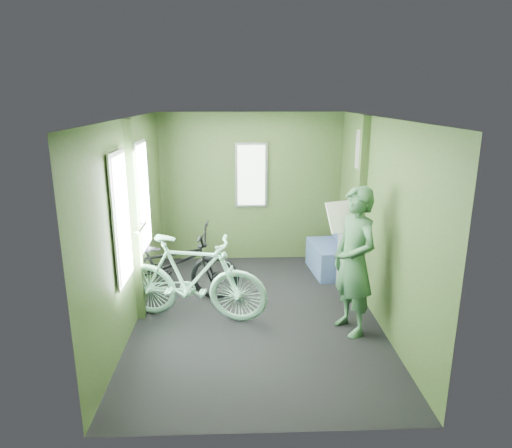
{
  "coord_description": "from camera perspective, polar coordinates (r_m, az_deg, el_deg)",
  "views": [
    {
      "loc": [
        -0.2,
        -4.97,
        2.53
      ],
      "look_at": [
        0.0,
        0.1,
        1.1
      ],
      "focal_mm": 32.0,
      "sensor_mm": 36.0,
      "label": 1
    }
  ],
  "objects": [
    {
      "name": "bicycle_mint",
      "position": [
        5.5,
        -7.84,
        -11.8
      ],
      "size": [
        1.85,
        0.99,
        1.11
      ],
      "primitive_type": "imported",
      "rotation": [
        0.0,
        -0.14,
        1.36
      ],
      "color": "#99E7C6",
      "rests_on": "ground"
    },
    {
      "name": "bicycle_black",
      "position": [
        6.09,
        -10.81,
        -9.1
      ],
      "size": [
        1.92,
        0.97,
        1.03
      ],
      "primitive_type": "imported",
      "rotation": [
        0.0,
        -0.12,
        1.45
      ],
      "color": "black",
      "rests_on": "ground"
    },
    {
      "name": "passenger",
      "position": [
        5.01,
        12.17,
        -4.59
      ],
      "size": [
        0.58,
        0.76,
        1.63
      ],
      "rotation": [
        0.0,
        0.0,
        -1.19
      ],
      "color": "#325D3B",
      "rests_on": "ground"
    },
    {
      "name": "room",
      "position": [
        5.13,
        -0.39,
        3.43
      ],
      "size": [
        4.0,
        4.02,
        2.31
      ],
      "color": "black",
      "rests_on": "ground"
    },
    {
      "name": "bench_seat",
      "position": [
        6.81,
        9.28,
        -3.86
      ],
      "size": [
        0.56,
        0.9,
        0.91
      ],
      "rotation": [
        0.0,
        0.0,
        0.1
      ],
      "color": "navy",
      "rests_on": "ground"
    },
    {
      "name": "waste_box",
      "position": [
        6.19,
        11.56,
        -4.47
      ],
      "size": [
        0.25,
        0.35,
        0.85
      ],
      "primitive_type": "cube",
      "color": "slate",
      "rests_on": "ground"
    }
  ]
}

